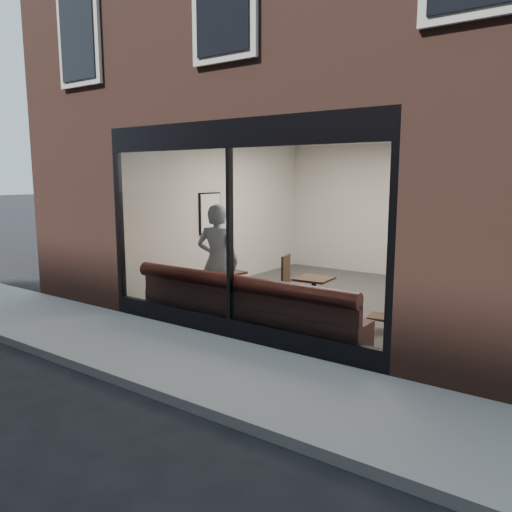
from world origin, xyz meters
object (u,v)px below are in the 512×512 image
Objects in this scene: cafe_table_right at (314,279)px; cafe_chair_right at (382,317)px; person at (218,262)px; cafe_table_left at (223,273)px; banquette at (246,317)px; cafe_chair_left at (276,291)px.

cafe_table_right is 1.38× the size of cafe_chair_right.
cafe_table_left is at bearing -87.69° from person.
cafe_table_left is 1.62m from cafe_table_right.
person reaches higher than banquette.
person is (-0.81, 0.28, 0.75)m from banquette.
cafe_table_left is 1.52× the size of cafe_chair_right.
cafe_table_right is 1.24× the size of cafe_chair_left.
cafe_table_right is (1.55, 0.46, 0.00)m from cafe_table_left.
banquette is 2.04× the size of person.
cafe_table_right is at bearing 16.52° from cafe_table_left.
cafe_chair_right is (1.13, 0.16, -0.50)m from cafe_table_right.
banquette is 1.31m from cafe_table_right.
banquette reaches higher than cafe_chair_right.
cafe_chair_right is (2.56, 0.91, -0.74)m from person.
person is at bearing 10.13° from cafe_chair_right.
cafe_chair_left is (0.36, 1.14, -0.50)m from cafe_table_left.
cafe_table_left reaches higher than cafe_chair_left.
cafe_table_left reaches higher than cafe_table_right.
cafe_table_right reaches higher than cafe_chair_left.
person is at bearing -152.48° from cafe_table_right.
person is 1.63m from cafe_table_right.
person reaches higher than cafe_table_right.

